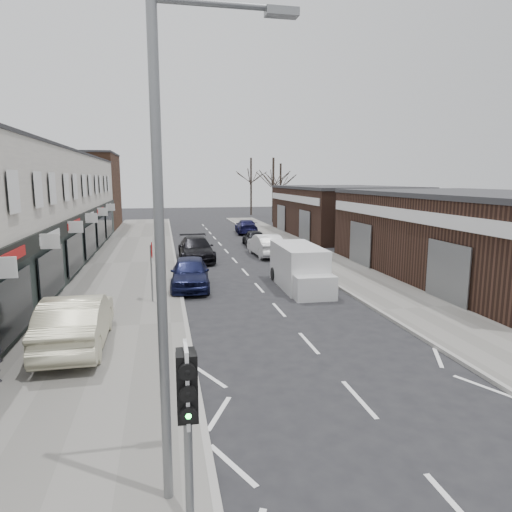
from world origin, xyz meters
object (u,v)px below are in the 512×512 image
white_van (299,268)px  parked_car_right_c (246,227)px  warning_sign (152,254)px  parked_car_left_b (196,249)px  parked_car_left_a (190,273)px  sedan_on_pavement (76,321)px  parked_car_right_b (254,238)px  street_lamp (171,232)px  parked_car_right_a (266,245)px  traffic_light (187,402)px

white_van → parked_car_right_c: white_van is taller
warning_sign → parked_car_left_b: 10.90m
white_van → parked_car_left_a: white_van is taller
parked_car_left_b → parked_car_right_c: 15.54m
white_van → parked_car_left_b: bearing=118.6°
sedan_on_pavement → parked_car_left_a: sedan_on_pavement is taller
parked_car_left_b → warning_sign: bearing=-105.3°
warning_sign → parked_car_right_b: warning_sign is taller
white_van → sedan_on_pavement: white_van is taller
street_lamp → sedan_on_pavement: bearing=110.8°
white_van → parked_car_right_c: size_ratio=1.14×
parked_car_right_a → parked_car_right_b: bearing=-94.5°
warning_sign → parked_car_left_a: bearing=56.1°
sedan_on_pavement → parked_car_right_a: (9.89, 16.45, -0.19)m
parked_car_left_b → parked_car_right_a: bearing=8.6°
street_lamp → parked_car_right_c: street_lamp is taller
traffic_light → parked_car_right_c: bearing=78.5°
white_van → parked_car_right_c: 23.16m
traffic_light → street_lamp: size_ratio=0.39×
traffic_light → sedan_on_pavement: bearing=108.9°
sedan_on_pavement → parked_car_right_c: sedan_on_pavement is taller
traffic_light → white_van: (6.40, 15.71, -1.41)m
street_lamp → sedan_on_pavement: size_ratio=1.55×
warning_sign → sedan_on_pavement: bearing=-114.1°
parked_car_right_a → white_van: bearing=84.7°
traffic_light → parked_car_right_a: (6.85, 25.36, -1.63)m
street_lamp → parked_car_right_b: size_ratio=2.03×
warning_sign → sedan_on_pavement: 5.73m
sedan_on_pavement → parked_car_right_b: bearing=-115.8°
parked_car_left_b → parked_car_right_c: bearing=65.9°
parked_car_left_a → parked_car_right_c: parked_car_left_a is taller
sedan_on_pavement → parked_car_right_c: size_ratio=1.07×
street_lamp → white_van: size_ratio=1.46×
street_lamp → traffic_light: bearing=-84.1°
warning_sign → parked_car_right_c: (8.66, 24.81, -1.50)m
traffic_light → parked_car_left_a: traffic_light is taller
parked_car_right_c → white_van: bearing=90.8°
street_lamp → warning_sign: (-0.63, 12.80, -2.42)m
street_lamp → parked_car_left_a: bearing=85.8°
white_van → parked_car_right_a: size_ratio=1.16×
white_van → sedan_on_pavement: 11.64m
traffic_light → parked_car_left_b: traffic_light is taller
parked_car_left_b → parked_car_right_b: 7.76m
white_van → parked_car_left_b: 9.88m
parked_car_left_a → parked_car_right_a: 10.50m
parked_car_left_a → white_van: bearing=-5.9°
white_van → warning_sign: bearing=-165.3°
traffic_light → street_lamp: street_lamp is taller
street_lamp → parked_car_left_b: bearing=85.1°
white_van → parked_car_right_a: (0.45, 9.64, -0.22)m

